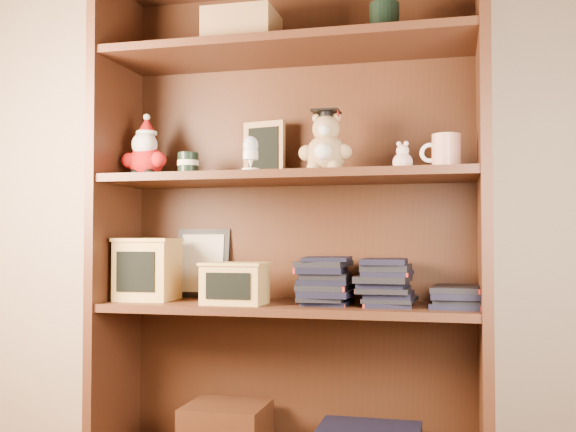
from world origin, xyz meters
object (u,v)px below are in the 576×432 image
bookcase (291,230)px  grad_teddy_bear (326,148)px  teacher_mug (446,152)px  treats_box (148,269)px

bookcase → grad_teddy_bear: bookcase is taller
bookcase → grad_teddy_bear: size_ratio=8.01×
grad_teddy_bear → teacher_mug: size_ratio=1.66×
grad_teddy_bear → teacher_mug: grad_teddy_bear is taller
grad_teddy_bear → treats_box: bearing=179.5°
bookcase → treats_box: 0.49m
teacher_mug → bookcase: bearing=174.0°
bookcase → teacher_mug: bookcase is taller
bookcase → grad_teddy_bear: bearing=-24.6°
teacher_mug → treats_box: size_ratio=0.60×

